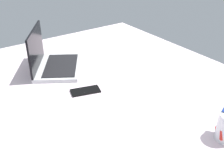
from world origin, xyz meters
TOP-DOWN VIEW (x-y plane):
  - bed_mattress at (0.00, 0.00)cm, footprint 180.00×140.00cm
  - laptop at (42.68, 13.88)cm, footprint 40.17×36.97cm
  - cell_phone at (11.10, 11.39)cm, footprint 10.31×15.31cm

SIDE VIEW (x-z plane):
  - bed_mattress at x=0.00cm, z-range 0.00..18.00cm
  - cell_phone at x=11.10cm, z-range 18.00..18.80cm
  - laptop at x=42.68cm, z-range 10.91..33.91cm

